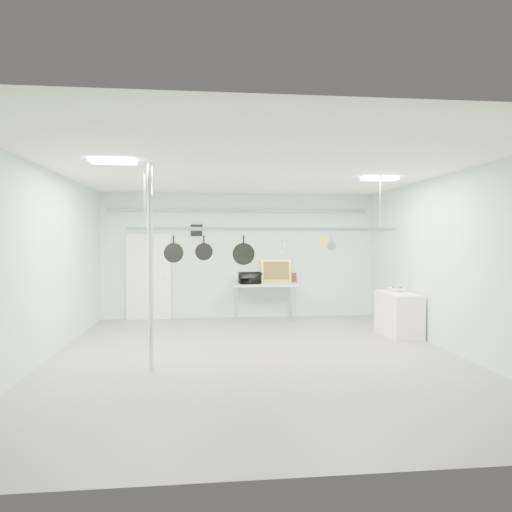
{
  "coord_description": "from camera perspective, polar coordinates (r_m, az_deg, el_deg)",
  "views": [
    {
      "loc": [
        -0.83,
        -7.72,
        2.01
      ],
      "look_at": [
        0.1,
        1.0,
        1.7
      ],
      "focal_mm": 32.0,
      "sensor_mm": 36.0,
      "label": 1
    }
  ],
  "objects": [
    {
      "name": "ceiling",
      "position": [
        7.85,
        0.03,
        10.69
      ],
      "size": [
        7.0,
        8.0,
        0.02
      ],
      "primitive_type": "cube",
      "color": "silver",
      "rests_on": "back_wall"
    },
    {
      "name": "fruit_cluster",
      "position": [
        10.22,
        17.26,
        -3.81
      ],
      "size": [
        0.24,
        0.24,
        0.09
      ],
      "primitive_type": null,
      "color": "maroon",
      "rests_on": "fruit_bowl"
    },
    {
      "name": "conduit_pipe",
      "position": [
        11.67,
        -2.03,
        5.69
      ],
      "size": [
        6.6,
        0.07,
        0.07
      ],
      "primitive_type": "cylinder",
      "rotation": [
        0.0,
        1.57,
        0.0
      ],
      "color": "gray",
      "rests_on": "back_wall"
    },
    {
      "name": "wall_vent",
      "position": [
        11.7,
        -7.45,
        3.21
      ],
      "size": [
        0.3,
        0.04,
        0.3
      ],
      "primitive_type": "cube",
      "color": "black",
      "rests_on": "back_wall"
    },
    {
      "name": "chrome_pole",
      "position": [
        7.18,
        -13.05,
        -1.28
      ],
      "size": [
        0.08,
        0.08,
        3.2
      ],
      "primitive_type": "cylinder",
      "color": "silver",
      "rests_on": "floor"
    },
    {
      "name": "door",
      "position": [
        11.79,
        -13.27,
        -2.67
      ],
      "size": [
        1.1,
        0.1,
        2.2
      ],
      "primitive_type": "cube",
      "color": "silver",
      "rests_on": "floor"
    },
    {
      "name": "grater",
      "position": [
        8.28,
        8.35,
        1.8
      ],
      "size": [
        0.09,
        0.03,
        0.22
      ],
      "primitive_type": null,
      "rotation": [
        0.0,
        0.0,
        -0.17
      ],
      "color": "orange",
      "rests_on": "pot_rack"
    },
    {
      "name": "painting_large",
      "position": [
        11.78,
        2.54,
        -1.91
      ],
      "size": [
        0.78,
        0.14,
        0.58
      ],
      "primitive_type": "cube",
      "rotation": [
        -0.14,
        0.0,
        0.01
      ],
      "color": "gold",
      "rests_on": "prep_table"
    },
    {
      "name": "pot_rack",
      "position": [
        8.09,
        1.21,
        3.6
      ],
      "size": [
        4.8,
        0.06,
        1.0
      ],
      "color": "#B7B7BC",
      "rests_on": "ceiling"
    },
    {
      "name": "whisk",
      "position": [
        8.13,
        3.37,
        1.32
      ],
      "size": [
        0.21,
        0.21,
        0.36
      ],
      "primitive_type": null,
      "rotation": [
        0.0,
        0.0,
        -0.11
      ],
      "color": "silver",
      "rests_on": "pot_rack"
    },
    {
      "name": "skillet_right",
      "position": [
        8.05,
        -1.56,
        0.69
      ],
      "size": [
        0.39,
        0.1,
        0.53
      ],
      "primitive_type": null,
      "rotation": [
        0.0,
        0.0,
        -0.1
      ],
      "color": "black",
      "rests_on": "pot_rack"
    },
    {
      "name": "fruit_bowl",
      "position": [
        10.23,
        17.26,
        -4.03
      ],
      "size": [
        0.4,
        0.4,
        0.08
      ],
      "primitive_type": "imported",
      "rotation": [
        0.0,
        0.0,
        0.17
      ],
      "color": "silver",
      "rests_on": "side_cabinet"
    },
    {
      "name": "skillet_mid",
      "position": [
        8.02,
        -6.53,
        1.02
      ],
      "size": [
        0.31,
        0.08,
        0.43
      ],
      "primitive_type": null,
      "rotation": [
        0.0,
        0.0,
        0.08
      ],
      "color": "black",
      "rests_on": "pot_rack"
    },
    {
      "name": "painting_small",
      "position": [
        11.86,
        4.37,
        -2.69
      ],
      "size": [
        0.3,
        0.08,
        0.25
      ],
      "primitive_type": "cube",
      "rotation": [
        -0.17,
        0.0,
        -0.0
      ],
      "color": "black",
      "rests_on": "prep_table"
    },
    {
      "name": "side_cabinet",
      "position": [
        10.07,
        17.38,
        -6.95
      ],
      "size": [
        0.6,
        1.2,
        0.9
      ],
      "primitive_type": "cube",
      "color": "white",
      "rests_on": "floor"
    },
    {
      "name": "light_panel_left",
      "position": [
        7.15,
        -17.41,
        11.21
      ],
      "size": [
        0.65,
        0.3,
        0.05
      ],
      "primitive_type": "cube",
      "color": "white",
      "rests_on": "ceiling"
    },
    {
      "name": "skillet_left",
      "position": [
        8.04,
        -10.26,
        0.94
      ],
      "size": [
        0.35,
        0.16,
        0.45
      ],
      "primitive_type": null,
      "rotation": [
        0.0,
        0.0,
        0.31
      ],
      "color": "black",
      "rests_on": "pot_rack"
    },
    {
      "name": "right_wall",
      "position": [
        8.86,
        23.1,
        -0.77
      ],
      "size": [
        0.02,
        8.0,
        3.2
      ],
      "primitive_type": "cube",
      "color": "#A5C6B6",
      "rests_on": "floor"
    },
    {
      "name": "back_wall",
      "position": [
        11.75,
        -2.06,
        0.06
      ],
      "size": [
        7.0,
        0.02,
        3.2
      ],
      "primitive_type": "cube",
      "color": "#A5C6B6",
      "rests_on": "floor"
    },
    {
      "name": "saucepan",
      "position": [
        8.32,
        9.4,
        1.6
      ],
      "size": [
        0.17,
        0.15,
        0.27
      ],
      "primitive_type": null,
      "rotation": [
        0.0,
        0.0,
        0.42
      ],
      "color": "silver",
      "rests_on": "pot_rack"
    },
    {
      "name": "coffee_canister",
      "position": [
        11.41,
        0.44,
        -2.93
      ],
      "size": [
        0.2,
        0.2,
        0.22
      ],
      "primitive_type": "cylinder",
      "rotation": [
        0.0,
        0.0,
        0.38
      ],
      "color": "white",
      "rests_on": "prep_table"
    },
    {
      "name": "floor",
      "position": [
        8.02,
        0.03,
        -12.46
      ],
      "size": [
        8.0,
        8.0,
        0.0
      ],
      "primitive_type": "plane",
      "color": "gray",
      "rests_on": "ground"
    },
    {
      "name": "light_panel_right",
      "position": [
        9.0,
        15.19,
        9.32
      ],
      "size": [
        0.65,
        0.3,
        0.05
      ],
      "primitive_type": "cube",
      "color": "white",
      "rests_on": "ceiling"
    },
    {
      "name": "prep_table",
      "position": [
        11.47,
        1.08,
        -3.84
      ],
      "size": [
        1.6,
        0.7,
        0.91
      ],
      "color": "silver",
      "rests_on": "floor"
    },
    {
      "name": "microwave",
      "position": [
        11.4,
        -0.76,
        -2.77
      ],
      "size": [
        0.57,
        0.43,
        0.29
      ],
      "primitive_type": "imported",
      "rotation": [
        0.0,
        0.0,
        3.27
      ],
      "color": "black",
      "rests_on": "prep_table"
    }
  ]
}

